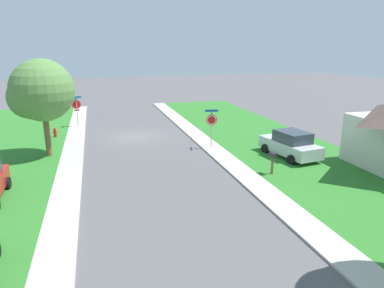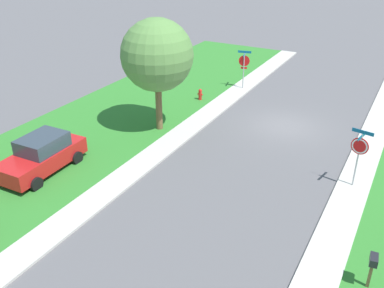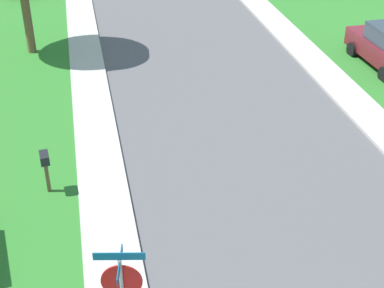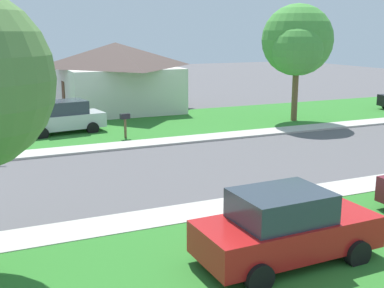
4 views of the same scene
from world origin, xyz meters
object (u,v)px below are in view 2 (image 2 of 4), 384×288
at_px(stop_sign_far_corner, 359,149).
at_px(tree_corner_large, 155,56).
at_px(car_red_kerbside_mid, 42,155).
at_px(fire_hydrant, 200,94).
at_px(stop_sign_near_corner, 244,63).
at_px(mailbox, 373,264).

relative_size(stop_sign_far_corner, tree_corner_large, 0.44).
bearing_deg(car_red_kerbside_mid, fire_hydrant, -100.59).
relative_size(stop_sign_near_corner, car_red_kerbside_mid, 0.64).
distance_m(car_red_kerbside_mid, tree_corner_large, 7.74).
relative_size(stop_sign_far_corner, fire_hydrant, 3.34).
distance_m(stop_sign_far_corner, car_red_kerbside_mid, 14.20).
relative_size(car_red_kerbside_mid, tree_corner_large, 0.70).
height_order(car_red_kerbside_mid, mailbox, car_red_kerbside_mid).
relative_size(stop_sign_near_corner, stop_sign_far_corner, 1.00).
height_order(fire_hydrant, mailbox, mailbox).
relative_size(stop_sign_near_corner, fire_hydrant, 3.34).
distance_m(stop_sign_far_corner, mailbox, 6.23).
height_order(tree_corner_large, fire_hydrant, tree_corner_large).
xyz_separation_m(stop_sign_near_corner, mailbox, (-10.79, 15.55, -0.87)).
bearing_deg(stop_sign_far_corner, tree_corner_large, -5.87).
height_order(stop_sign_near_corner, car_red_kerbside_mid, stop_sign_near_corner).
relative_size(fire_hydrant, mailbox, 0.63).
bearing_deg(tree_corner_large, car_red_kerbside_mid, 72.98).
xyz_separation_m(stop_sign_far_corner, car_red_kerbside_mid, (13.02, 5.57, -1.01)).
xyz_separation_m(car_red_kerbside_mid, mailbox, (-14.57, 0.40, 0.14)).
bearing_deg(fire_hydrant, car_red_kerbside_mid, 79.41).
bearing_deg(fire_hydrant, stop_sign_far_corner, 150.64).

